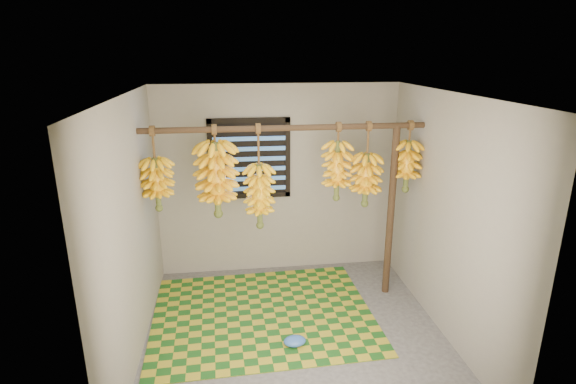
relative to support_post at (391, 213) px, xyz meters
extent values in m
cube|color=#464646|center=(-1.20, -0.70, -1.00)|extent=(3.00, 3.00, 0.01)
cube|color=silver|center=(-1.20, -0.70, 1.40)|extent=(3.00, 3.00, 0.01)
cube|color=gray|center=(-1.20, 0.80, 0.20)|extent=(3.00, 0.01, 2.40)
cube|color=gray|center=(-2.71, -0.70, 0.20)|extent=(0.01, 3.00, 2.40)
cube|color=gray|center=(0.30, -0.70, 0.20)|extent=(0.01, 3.00, 2.40)
cube|color=black|center=(-1.55, 0.78, 0.50)|extent=(1.00, 0.04, 1.00)
cylinder|color=#402E1A|center=(-1.20, 0.00, 1.00)|extent=(3.00, 0.06, 0.06)
cylinder|color=#402E1A|center=(0.00, 0.00, 0.00)|extent=(0.08, 0.08, 2.00)
cube|color=#195218|center=(-1.50, -0.30, -0.99)|extent=(2.42, 1.96, 0.01)
ellipsoid|color=#3161B9|center=(-1.23, -0.90, -0.94)|extent=(0.24, 0.18, 0.09)
cylinder|color=brown|center=(-2.55, 0.00, 0.86)|extent=(0.02, 0.02, 0.34)
cylinder|color=#4C5923|center=(-2.55, 0.00, 0.46)|extent=(0.06, 0.06, 0.52)
cylinder|color=brown|center=(-1.94, 0.00, 0.93)|extent=(0.02, 0.02, 0.19)
cylinder|color=#4C5923|center=(-1.94, 0.00, 0.49)|extent=(0.07, 0.07, 0.76)
cylinder|color=brown|center=(-1.49, 0.00, 0.81)|extent=(0.02, 0.02, 0.44)
cylinder|color=#4C5923|center=(-1.49, 0.00, 0.29)|extent=(0.06, 0.06, 0.67)
cylinder|color=brown|center=(-0.64, 0.00, 0.93)|extent=(0.02, 0.02, 0.21)
cylinder|color=#4C5923|center=(-0.64, 0.00, 0.54)|extent=(0.06, 0.06, 0.62)
cylinder|color=brown|center=(-0.31, 0.00, 0.85)|extent=(0.02, 0.02, 0.36)
cylinder|color=#4C5923|center=(-0.31, 0.00, 0.43)|extent=(0.06, 0.06, 0.55)
cylinder|color=brown|center=(0.15, 0.00, 0.92)|extent=(0.02, 0.02, 0.23)
cylinder|color=#4C5923|center=(0.15, 0.00, 0.57)|extent=(0.06, 0.06, 0.53)
camera|label=1|loc=(-1.80, -4.60, 1.76)|focal=28.00mm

